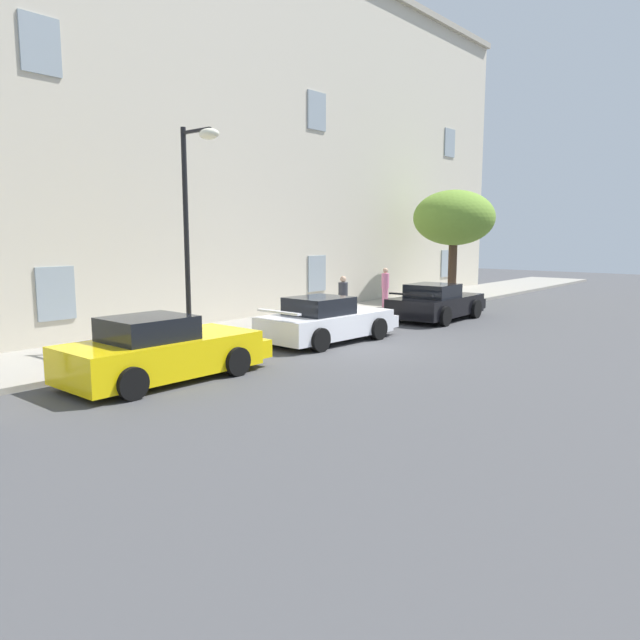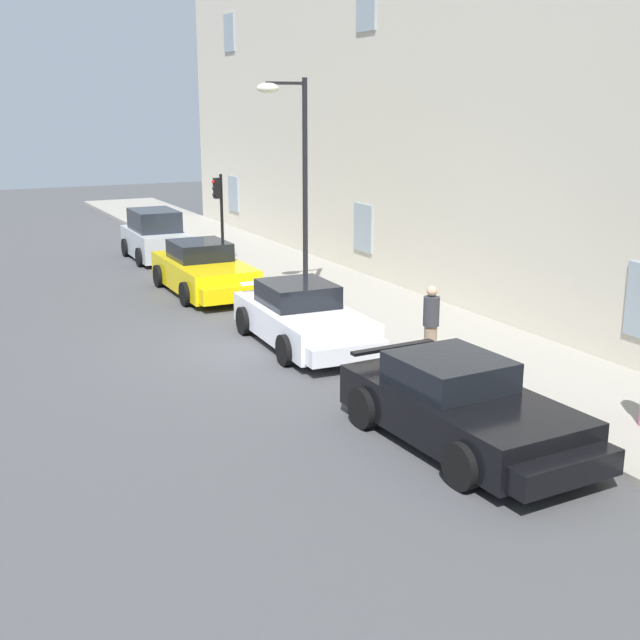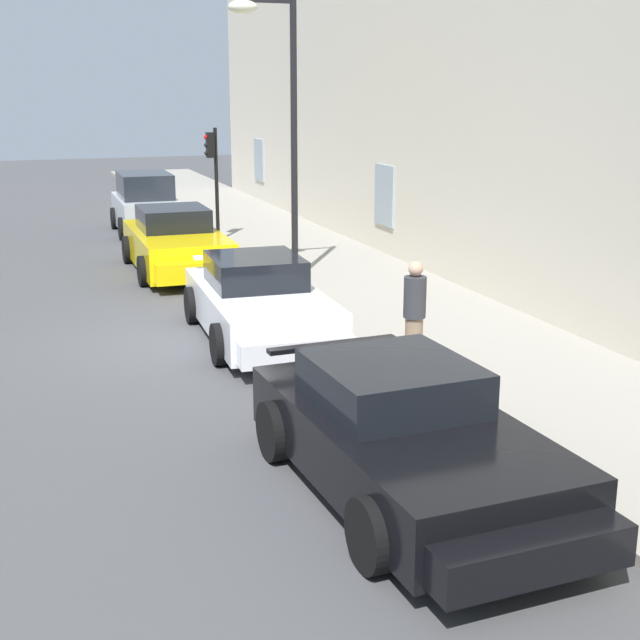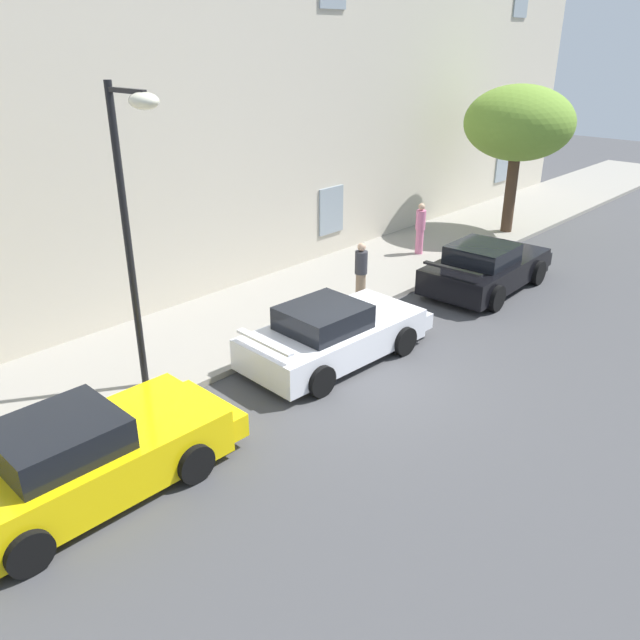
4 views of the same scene
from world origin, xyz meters
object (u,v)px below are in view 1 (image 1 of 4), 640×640
at_px(sportscar_red_lead, 167,351).
at_px(tree_near_kerb, 454,218).
at_px(sportscar_yellow_flank, 329,321).
at_px(pedestrian_admiring, 385,287).
at_px(pedestrian_strolling, 343,298).
at_px(street_lamp, 195,198).
at_px(sportscar_white_middle, 438,303).

xyz_separation_m(sportscar_red_lead, tree_near_kerb, (17.80, 2.29, 3.34)).
relative_size(sportscar_red_lead, sportscar_yellow_flank, 1.01).
height_order(pedestrian_admiring, pedestrian_strolling, pedestrian_admiring).
relative_size(pedestrian_admiring, pedestrian_strolling, 1.03).
height_order(sportscar_yellow_flank, street_lamp, street_lamp).
distance_m(tree_near_kerb, pedestrian_strolling, 9.48).
relative_size(tree_near_kerb, pedestrian_strolling, 3.14).
bearing_deg(sportscar_white_middle, sportscar_red_lead, -179.76).
xyz_separation_m(sportscar_yellow_flank, tree_near_kerb, (11.70, 2.03, 3.36)).
distance_m(sportscar_white_middle, street_lamp, 10.92).
xyz_separation_m(sportscar_white_middle, pedestrian_strolling, (-3.63, 1.78, 0.36)).
height_order(sportscar_white_middle, tree_near_kerb, tree_near_kerb).
height_order(sportscar_red_lead, pedestrian_admiring, pedestrian_admiring).
xyz_separation_m(sportscar_yellow_flank, sportscar_white_middle, (6.34, -0.21, 0.01)).
height_order(sportscar_white_middle, street_lamp, street_lamp).
bearing_deg(street_lamp, sportscar_yellow_flank, -20.75).
relative_size(sportscar_yellow_flank, pedestrian_admiring, 2.84).
distance_m(sportscar_yellow_flank, pedestrian_admiring, 7.81).
distance_m(street_lamp, pedestrian_strolling, 7.30).
distance_m(tree_near_kerb, street_lamp, 15.55).
bearing_deg(pedestrian_strolling, sportscar_yellow_flank, -149.78).
relative_size(sportscar_red_lead, pedestrian_admiring, 2.87).
xyz_separation_m(sportscar_yellow_flank, pedestrian_strolling, (2.71, 1.58, 0.37)).
xyz_separation_m(street_lamp, pedestrian_strolling, (6.55, 0.12, -3.21)).
bearing_deg(tree_near_kerb, pedestrian_strolling, -177.10).
relative_size(sportscar_yellow_flank, sportscar_white_middle, 1.01).
xyz_separation_m(sportscar_white_middle, pedestrian_admiring, (0.93, 3.05, 0.39)).
distance_m(sportscar_white_middle, tree_near_kerb, 6.70).
height_order(sportscar_yellow_flank, sportscar_white_middle, same).
xyz_separation_m(sportscar_yellow_flank, pedestrian_admiring, (7.27, 2.84, 0.40)).
relative_size(sportscar_white_middle, pedestrian_strolling, 2.90).
height_order(sportscar_yellow_flank, pedestrian_strolling, pedestrian_strolling).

